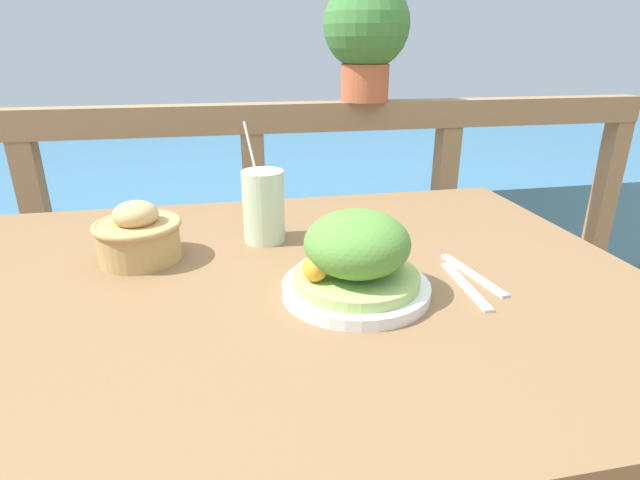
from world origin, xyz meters
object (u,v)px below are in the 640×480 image
at_px(salad_plate, 357,260).
at_px(potted_plant, 366,32).
at_px(bread_basket, 138,235).
at_px(drink_glass, 264,206).

bearing_deg(salad_plate, potted_plant, 73.54).
distance_m(salad_plate, potted_plant, 1.02).
xyz_separation_m(bread_basket, potted_plant, (0.64, 0.70, 0.37)).
relative_size(salad_plate, potted_plant, 0.66).
distance_m(drink_glass, bread_basket, 0.25).
height_order(salad_plate, drink_glass, drink_glass).
xyz_separation_m(salad_plate, drink_glass, (-0.12, 0.27, 0.01)).
height_order(drink_glass, potted_plant, potted_plant).
height_order(salad_plate, potted_plant, potted_plant).
relative_size(salad_plate, drink_glass, 1.00).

